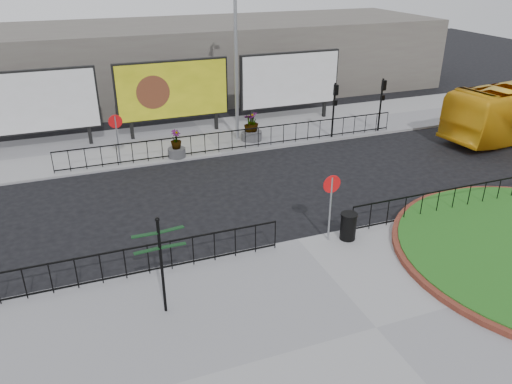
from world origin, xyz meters
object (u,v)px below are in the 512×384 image
planter_b (249,130)px  litter_bin (348,226)px  billboard_mid (173,90)px  fingerpost_sign (161,256)px  planter_a (176,147)px  lamp_post (236,51)px  planter_c (253,130)px

planter_b → litter_bin: bearing=-91.7°
billboard_mid → fingerpost_sign: (-3.68, -15.23, -0.67)m
litter_bin → planter_b: (0.34, 11.07, 0.09)m
billboard_mid → fingerpost_sign: billboard_mid is taller
fingerpost_sign → litter_bin: (6.84, 1.66, -1.31)m
billboard_mid → planter_a: (-0.74, -3.57, -1.95)m
billboard_mid → lamp_post: size_ratio=0.67×
billboard_mid → fingerpost_sign: size_ratio=2.07×
litter_bin → planter_a: planter_a is taller
fingerpost_sign → planter_c: fingerpost_sign is taller
billboard_mid → planter_b: size_ratio=4.25×
billboard_mid → planter_b: 4.70m
planter_a → planter_c: 4.55m
planter_b → planter_c: (0.20, -0.05, 0.01)m
billboard_mid → litter_bin: 14.08m
lamp_post → planter_a: (-3.74, -1.60, -4.17)m
planter_b → billboard_mid: bearing=144.4°
billboard_mid → lamp_post: bearing=-33.3°
billboard_mid → planter_a: size_ratio=4.43×
billboard_mid → planter_b: bearing=-35.6°
fingerpost_sign → planter_a: bearing=76.7°
billboard_mid → litter_bin: (3.16, -13.57, -1.98)m
planter_b → planter_c: 0.21m
litter_bin → planter_b: bearing=88.3°
lamp_post → fingerpost_sign: (-6.69, -13.26, -2.90)m
planter_a → planter_c: size_ratio=0.90×
lamp_post → planter_b: 4.18m
planter_a → fingerpost_sign: bearing=-104.2°
fingerpost_sign → litter_bin: fingerpost_sign is taller
billboard_mid → planter_a: billboard_mid is taller
fingerpost_sign → planter_b: size_ratio=2.06×
billboard_mid → litter_bin: billboard_mid is taller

